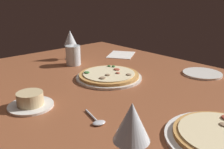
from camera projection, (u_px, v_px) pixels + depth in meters
dining_table at (115, 88)px, 104.98cm from camera, size 150.00×110.00×4.00cm
pizza_main at (109, 76)px, 110.58cm from camera, size 29.20×29.20×3.36cm
pizza_side at (222, 137)px, 64.17cm from camera, size 29.42×29.42×3.39cm
ramekin_on_saucer at (30, 101)px, 83.04cm from camera, size 15.16×15.16×5.16cm
wine_glass_far at (70, 39)px, 139.60cm from camera, size 7.42×7.42×16.42cm
wine_glass_near at (132, 125)px, 50.98cm from camera, size 7.91×7.91×15.80cm
water_glass at (73, 57)px, 130.45cm from camera, size 7.77×7.77×10.19cm
side_plate at (202, 73)px, 116.15cm from camera, size 17.81×17.81×0.90cm
paper_menu at (121, 55)px, 151.87cm from camera, size 22.28×23.46×0.30cm
spoon at (97, 121)px, 73.60cm from camera, size 11.32×4.88×1.00cm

